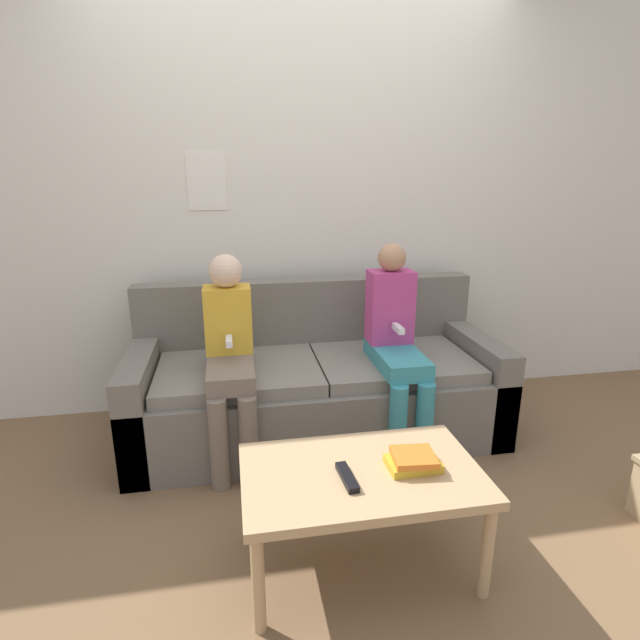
% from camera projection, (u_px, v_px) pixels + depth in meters
% --- Properties ---
extents(ground_plane, '(10.00, 10.00, 0.00)m').
position_uv_depth(ground_plane, '(334.00, 481.00, 2.45)').
color(ground_plane, brown).
extents(wall_back, '(8.00, 0.07, 2.60)m').
position_uv_depth(wall_back, '(301.00, 199.00, 3.05)').
color(wall_back, silver).
rests_on(wall_back, ground_plane).
extents(couch, '(2.03, 0.82, 0.84)m').
position_uv_depth(couch, '(316.00, 386.00, 2.87)').
color(couch, '#6B665B').
rests_on(couch, ground_plane).
extents(coffee_table, '(0.88, 0.54, 0.41)m').
position_uv_depth(coffee_table, '(361.00, 482.00, 1.84)').
color(coffee_table, tan).
rests_on(coffee_table, ground_plane).
extents(person_left, '(0.24, 0.56, 1.07)m').
position_uv_depth(person_left, '(230.00, 351.00, 2.52)').
color(person_left, '#756656').
rests_on(person_left, ground_plane).
extents(person_right, '(0.24, 0.56, 1.10)m').
position_uv_depth(person_right, '(396.00, 339.00, 2.67)').
color(person_right, teal).
rests_on(person_right, ground_plane).
extents(tv_remote, '(0.05, 0.17, 0.02)m').
position_uv_depth(tv_remote, '(347.00, 477.00, 1.76)').
color(tv_remote, black).
rests_on(tv_remote, coffee_table).
extents(book_stack, '(0.19, 0.16, 0.06)m').
position_uv_depth(book_stack, '(413.00, 461.00, 1.83)').
color(book_stack, gold).
rests_on(book_stack, coffee_table).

